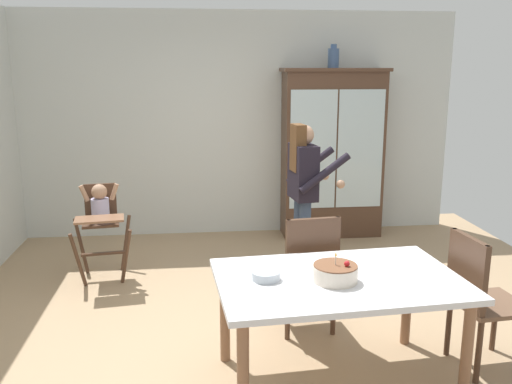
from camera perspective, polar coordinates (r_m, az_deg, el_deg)
name	(u,v)px	position (r m, az deg, el deg)	size (l,w,h in m)	color
ground_plane	(265,325)	(4.58, 0.91, -13.69)	(6.24, 6.24, 0.00)	tan
wall_back	(238,125)	(6.74, -1.86, 7.01)	(5.32, 0.06, 2.70)	silver
china_cabinet	(332,153)	(6.71, 7.95, 4.03)	(1.25, 0.48, 2.03)	#4C3323
ceramic_vase	(333,58)	(6.63, 8.08, 13.72)	(0.13, 0.13, 0.27)	#3D567F
high_chair_with_toddler	(101,214)	(5.51, -15.90, -2.23)	(0.64, 0.74, 0.95)	#4C3323
adult_person	(304,183)	(5.20, 4.99, 0.90)	(0.55, 0.53, 1.53)	#33425B
dining_table	(338,290)	(3.60, 8.58, -10.08)	(1.62, 1.10, 0.74)	silver
birthday_cake	(335,273)	(3.49, 8.27, -8.35)	(0.28, 0.28, 0.19)	beige
serving_bowl	(266,275)	(3.48, 1.04, -8.70)	(0.18, 0.18, 0.06)	#B2BCC6
dining_chair_far_side	(308,265)	(4.27, 5.47, -7.63)	(0.49, 0.49, 0.96)	#4C3323
dining_chair_right_end	(478,293)	(4.06, 22.16, -9.71)	(0.48, 0.48, 0.96)	#4C3323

